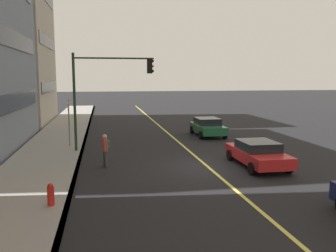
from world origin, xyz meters
TOP-DOWN VIEW (x-y plane):
  - ground at (0.00, 0.00)m, footprint 200.00×200.00m
  - sidewalk_slab at (0.00, 8.39)m, footprint 80.00×3.88m
  - curb_edge at (0.00, 6.53)m, footprint 80.00×0.16m
  - lane_stripe_center at (0.00, 0.00)m, footprint 80.00×0.16m
  - car_red at (-0.50, -2.53)m, footprint 4.51×2.08m
  - car_green at (9.38, -2.82)m, footprint 4.21×2.07m
  - pedestrian_with_backpack at (0.78, 5.13)m, footprint 0.44×0.43m
  - traffic_light_mast at (4.61, 5.02)m, footprint 0.28×4.86m
  - street_sign_post at (6.11, 7.35)m, footprint 0.60×0.08m
  - fire_hydrant at (-4.95, 7.05)m, footprint 0.24×0.24m

SIDE VIEW (x-z plane):
  - ground at x=0.00m, z-range 0.00..0.00m
  - lane_stripe_center at x=0.00m, z-range 0.00..0.01m
  - sidewalk_slab at x=0.00m, z-range 0.00..0.15m
  - curb_edge at x=0.00m, z-range 0.00..0.15m
  - fire_hydrant at x=-4.95m, z-range 0.00..0.94m
  - car_red at x=-0.50m, z-range 0.03..1.35m
  - car_green at x=9.38m, z-range 0.03..1.41m
  - pedestrian_with_backpack at x=0.78m, z-range 0.14..1.83m
  - street_sign_post at x=6.11m, z-range 0.27..3.40m
  - traffic_light_mast at x=4.61m, z-range 1.14..7.11m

